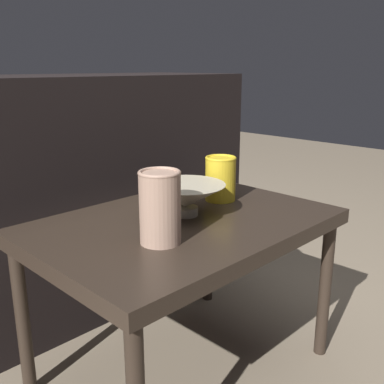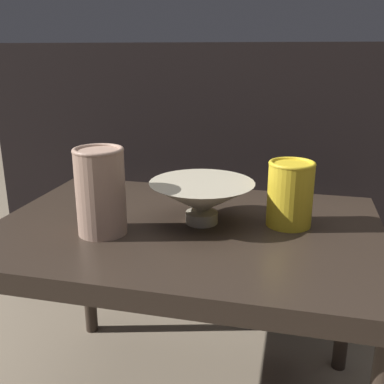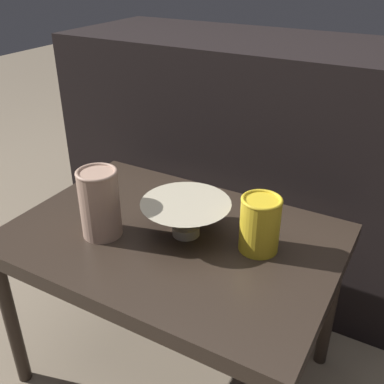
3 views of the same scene
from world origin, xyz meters
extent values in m
cube|color=#2D231C|center=(0.00, 0.00, 0.45)|extent=(0.79, 0.55, 0.04)
cylinder|color=#2D231C|center=(-0.36, 0.24, 0.21)|extent=(0.04, 0.04, 0.43)
cylinder|color=#2D231C|center=(0.36, 0.24, 0.21)|extent=(0.04, 0.04, 0.43)
cube|color=black|center=(0.00, 0.62, 0.42)|extent=(1.39, 0.50, 0.83)
cylinder|color=#B2A88E|center=(0.03, 0.02, 0.48)|extent=(0.07, 0.07, 0.02)
cone|color=#B2A88E|center=(0.03, 0.02, 0.53)|extent=(0.22, 0.22, 0.06)
cylinder|color=tan|center=(-0.15, -0.08, 0.55)|extent=(0.09, 0.09, 0.17)
torus|color=tan|center=(-0.15, -0.08, 0.63)|extent=(0.10, 0.10, 0.01)
cylinder|color=gold|center=(0.20, 0.05, 0.53)|extent=(0.09, 0.09, 0.13)
torus|color=gold|center=(0.20, 0.05, 0.60)|extent=(0.09, 0.09, 0.01)
camera|label=1|loc=(-0.79, -0.81, 0.86)|focal=42.00mm
camera|label=2|loc=(0.21, -0.83, 0.81)|focal=42.00mm
camera|label=3|loc=(0.49, -0.77, 1.08)|focal=42.00mm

